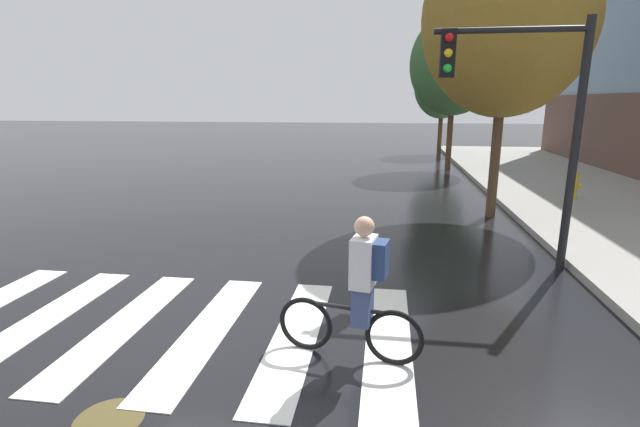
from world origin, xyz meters
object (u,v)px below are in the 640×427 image
(fire_hydrant, at_px, (574,185))
(street_tree_near, at_px, (507,19))
(manhole_cover, at_px, (109,419))
(traffic_light_near, at_px, (527,103))
(street_tree_mid, at_px, (454,64))
(street_tree_far, at_px, (443,86))
(cyclist, at_px, (360,290))

(fire_hydrant, xyz_separation_m, street_tree_near, (-2.72, -2.06, 4.23))
(manhole_cover, xyz_separation_m, street_tree_near, (5.19, 8.68, 4.76))
(traffic_light_near, height_order, street_tree_near, street_tree_near)
(street_tree_near, bearing_deg, fire_hydrant, 37.09)
(manhole_cover, xyz_separation_m, street_tree_mid, (5.16, 17.29, 4.38))
(traffic_light_near, xyz_separation_m, street_tree_mid, (0.40, 12.46, 1.53))
(manhole_cover, height_order, street_tree_far, street_tree_far)
(cyclist, height_order, street_tree_near, street_tree_near)
(street_tree_far, bearing_deg, fire_hydrant, -79.18)
(traffic_light_near, distance_m, street_tree_mid, 12.56)
(fire_hydrant, relative_size, street_tree_far, 0.14)
(cyclist, bearing_deg, street_tree_near, 67.98)
(manhole_cover, distance_m, fire_hydrant, 13.35)
(traffic_light_near, bearing_deg, manhole_cover, -134.58)
(cyclist, xyz_separation_m, fire_hydrant, (5.67, 9.35, -0.31))
(traffic_light_near, distance_m, fire_hydrant, 7.10)
(manhole_cover, height_order, fire_hydrant, fire_hydrant)
(cyclist, xyz_separation_m, street_tree_near, (2.95, 7.29, 3.92))
(street_tree_far, bearing_deg, manhole_cover, -102.98)
(manhole_cover, distance_m, cyclist, 2.76)
(fire_hydrant, distance_m, street_tree_far, 13.51)
(street_tree_mid, distance_m, street_tree_far, 6.39)
(street_tree_near, height_order, street_tree_mid, street_tree_near)
(cyclist, bearing_deg, fire_hydrant, 58.76)
(cyclist, bearing_deg, manhole_cover, -148.18)
(street_tree_mid, bearing_deg, traffic_light_near, -91.86)
(traffic_light_near, xyz_separation_m, fire_hydrant, (3.16, 5.91, -2.33))
(fire_hydrant, distance_m, street_tree_near, 5.44)
(traffic_light_near, xyz_separation_m, street_tree_near, (0.43, 3.86, 1.90))
(manhole_cover, distance_m, traffic_light_near, 7.35)
(street_tree_far, bearing_deg, street_tree_near, -90.99)
(fire_hydrant, height_order, street_tree_far, street_tree_far)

